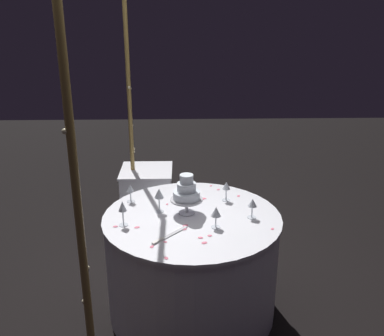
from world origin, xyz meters
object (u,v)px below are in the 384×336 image
object	(u,v)px
wine_glass_2	(216,212)
tiered_cake	(187,192)
cake_knife	(168,236)
side_table	(148,207)
wine_glass_3	(159,194)
decorative_arch	(110,107)
wine_glass_0	(130,190)
main_table	(192,263)
wine_glass_5	(123,208)
wine_glass_1	(226,187)
wine_glass_4	(252,204)

from	to	relation	value
wine_glass_2	tiered_cake	bearing A→B (deg)	40.92
tiered_cake	wine_glass_2	size ratio (longest dim) A/B	1.95
wine_glass_2	cake_knife	distance (m)	0.34
side_table	wine_glass_3	xyz separation A→B (m)	(-0.90, -0.16, 0.51)
wine_glass_3	decorative_arch	bearing A→B (deg)	104.22
wine_glass_3	cake_knife	distance (m)	0.38
cake_knife	decorative_arch	bearing A→B (deg)	50.60
decorative_arch	wine_glass_0	bearing A→B (deg)	-14.43
main_table	side_table	xyz separation A→B (m)	(0.97, 0.38, -0.01)
decorative_arch	wine_glass_5	xyz separation A→B (m)	(-0.12, -0.05, -0.62)
decorative_arch	wine_glass_3	xyz separation A→B (m)	(0.07, -0.28, -0.62)
tiered_cake	wine_glass_3	bearing A→B (deg)	80.96
wine_glass_3	cake_knife	bearing A→B (deg)	-169.33
decorative_arch	wine_glass_2	bearing A→B (deg)	-104.68
wine_glass_1	wine_glass_0	bearing A→B (deg)	90.27
decorative_arch	wine_glass_5	size ratio (longest dim) A/B	13.66
wine_glass_4	wine_glass_5	distance (m)	0.85
wine_glass_1	tiered_cake	bearing A→B (deg)	125.23
wine_glass_5	wine_glass_1	bearing A→B (deg)	-62.25
wine_glass_2	wine_glass_5	world-z (taller)	wine_glass_5
side_table	wine_glass_2	size ratio (longest dim) A/B	5.04
main_table	side_table	distance (m)	1.04
decorative_arch	tiered_cake	xyz separation A→B (m)	(0.04, -0.46, -0.59)
main_table	wine_glass_0	xyz separation A→B (m)	(0.24, 0.44, 0.47)
wine_glass_4	wine_glass_5	xyz separation A→B (m)	(-0.08, 0.84, 0.02)
tiered_cake	side_table	bearing A→B (deg)	20.28
wine_glass_4	wine_glass_1	bearing A→B (deg)	26.66
tiered_cake	wine_glass_2	xyz separation A→B (m)	(-0.21, -0.18, -0.05)
main_table	wine_glass_2	world-z (taller)	wine_glass_2
wine_glass_2	wine_glass_1	bearing A→B (deg)	-14.73
tiered_cake	wine_glass_5	bearing A→B (deg)	111.72
main_table	cake_knife	xyz separation A→B (m)	(-0.28, 0.16, 0.38)
decorative_arch	wine_glass_2	distance (m)	0.93
wine_glass_0	wine_glass_1	xyz separation A→B (m)	(0.00, -0.69, 0.01)
wine_glass_0	tiered_cake	bearing A→B (deg)	-116.74
tiered_cake	main_table	bearing A→B (deg)	-138.15
side_table	main_table	bearing A→B (deg)	-158.65
wine_glass_1	wine_glass_5	bearing A→B (deg)	117.75
side_table	wine_glass_2	xyz separation A→B (m)	(-1.14, -0.53, 0.49)
wine_glass_3	wine_glass_4	world-z (taller)	wine_glass_3
wine_glass_4	wine_glass_0	bearing A→B (deg)	71.36
decorative_arch	side_table	world-z (taller)	decorative_arch
main_table	wine_glass_3	size ratio (longest dim) A/B	7.04
wine_glass_5	side_table	bearing A→B (deg)	-3.46
side_table	wine_glass_2	world-z (taller)	wine_glass_2
decorative_arch	cake_knife	world-z (taller)	decorative_arch
wine_glass_1	wine_glass_4	bearing A→B (deg)	-153.34
wine_glass_0	wine_glass_3	xyz separation A→B (m)	(-0.17, -0.21, 0.03)
wine_glass_2	wine_glass_4	distance (m)	0.28
main_table	wine_glass_1	xyz separation A→B (m)	(0.25, -0.26, 0.48)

